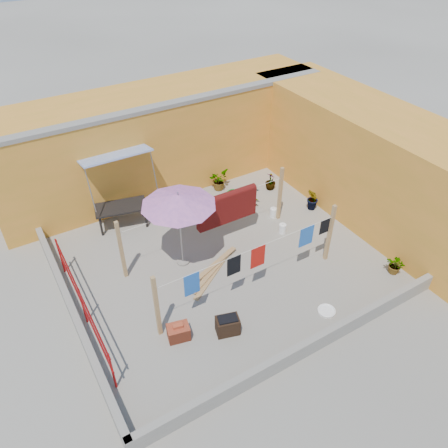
{
  "coord_description": "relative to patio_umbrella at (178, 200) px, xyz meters",
  "views": [
    {
      "loc": [
        -4.56,
        -7.71,
        8.17
      ],
      "look_at": [
        0.24,
        0.3,
        0.98
      ],
      "focal_mm": 35.0,
      "sensor_mm": 36.0,
      "label": 1
    }
  ],
  "objects": [
    {
      "name": "wall_back",
      "position": [
        1.46,
        4.2,
        -0.46
      ],
      "size": [
        11.0,
        3.27,
        3.21
      ],
      "color": "orange",
      "rests_on": "ground"
    },
    {
      "name": "brazier",
      "position": [
        -0.18,
        -2.66,
        -1.83
      ],
      "size": [
        0.61,
        0.49,
        0.48
      ],
      "color": "black",
      "rests_on": "ground"
    },
    {
      "name": "plant_back_a",
      "position": [
        2.72,
        2.71,
        -1.71
      ],
      "size": [
        0.84,
        0.83,
        0.71
      ],
      "primitive_type": "imported",
      "rotation": [
        0.0,
        0.0,
        0.65
      ],
      "color": "#225919",
      "rests_on": "ground"
    },
    {
      "name": "parapet_front",
      "position": [
        0.96,
        -4.07,
        -1.85
      ],
      "size": [
        8.3,
        0.16,
        0.44
      ],
      "primitive_type": "cube",
      "color": "gray",
      "rests_on": "ground"
    },
    {
      "name": "green_hose",
      "position": [
        3.0,
        2.2,
        -2.03
      ],
      "size": [
        0.46,
        0.46,
        0.07
      ],
      "color": "#1B7C28",
      "rests_on": "ground"
    },
    {
      "name": "red_railing",
      "position": [
        -2.89,
        -0.69,
        -1.35
      ],
      "size": [
        0.05,
        4.2,
        1.1
      ],
      "color": "#A61012",
      "rests_on": "ground"
    },
    {
      "name": "brick_stack",
      "position": [
        -1.22,
        -2.22,
        -1.88
      ],
      "size": [
        0.57,
        0.47,
        0.44
      ],
      "color": "#9F3E24",
      "rests_on": "ground"
    },
    {
      "name": "white_basin",
      "position": [
        2.19,
        -3.39,
        -2.03
      ],
      "size": [
        0.44,
        0.44,
        0.08
      ],
      "color": "white",
      "rests_on": "ground"
    },
    {
      "name": "plant_back_b",
      "position": [
        4.23,
        1.79,
        -1.75
      ],
      "size": [
        0.42,
        0.42,
        0.62
      ],
      "primitive_type": "imported",
      "rotation": [
        0.0,
        0.0,
        1.79
      ],
      "color": "#225919",
      "rests_on": "ground"
    },
    {
      "name": "wall_right",
      "position": [
        6.16,
        -0.49,
        -0.47
      ],
      "size": [
        2.4,
        9.0,
        3.2
      ],
      "primitive_type": "cube",
      "color": "orange",
      "rests_on": "ground"
    },
    {
      "name": "lumber_pile",
      "position": [
        0.5,
        -0.76,
        -2.0
      ],
      "size": [
        1.89,
        1.22,
        0.12
      ],
      "color": "tan",
      "rests_on": "ground"
    },
    {
      "name": "clothesline_rig",
      "position": [
        1.49,
        0.06,
        -1.02
      ],
      "size": [
        5.09,
        2.35,
        1.8
      ],
      "color": "tan",
      "rests_on": "ground"
    },
    {
      "name": "outdoor_table",
      "position": [
        -0.8,
        2.44,
        -1.43
      ],
      "size": [
        1.64,
        1.07,
        0.71
      ],
      "color": "black",
      "rests_on": "ground"
    },
    {
      "name": "patio_umbrella",
      "position": [
        0.0,
        0.0,
        0.0
      ],
      "size": [
        2.18,
        2.18,
        2.3
      ],
      "color": "gray",
      "rests_on": "ground"
    },
    {
      "name": "ground",
      "position": [
        0.96,
        -0.49,
        -2.07
      ],
      "size": [
        80.0,
        80.0,
        0.0
      ],
      "primitive_type": "plane",
      "color": "#9E998E",
      "rests_on": "ground"
    },
    {
      "name": "plant_right_b",
      "position": [
        4.66,
        0.12,
        -1.67
      ],
      "size": [
        0.5,
        0.54,
        0.79
      ],
      "primitive_type": "imported",
      "rotation": [
        0.0,
        0.0,
        4.26
      ],
      "color": "#225919",
      "rests_on": "ground"
    },
    {
      "name": "plant_right_a",
      "position": [
        3.14,
        1.24,
        -1.67
      ],
      "size": [
        0.5,
        0.5,
        0.8
      ],
      "primitive_type": "imported",
      "rotation": [
        0.0,
        0.0,
        2.36
      ],
      "color": "#225919",
      "rests_on": "ground"
    },
    {
      "name": "plant_right_c",
      "position": [
        4.66,
        -3.27,
        -1.79
      ],
      "size": [
        0.55,
        0.59,
        0.55
      ],
      "primitive_type": "imported",
      "rotation": [
        0.0,
        0.0,
        5.0
      ],
      "color": "#225919",
      "rests_on": "ground"
    },
    {
      "name": "parapet_left",
      "position": [
        -3.12,
        -0.49,
        -1.85
      ],
      "size": [
        0.16,
        7.3,
        0.44
      ],
      "primitive_type": "cube",
      "color": "gray",
      "rests_on": "ground"
    },
    {
      "name": "water_jug_b",
      "position": [
        3.39,
        0.46,
        -1.92
      ],
      "size": [
        0.22,
        0.22,
        0.34
      ],
      "color": "white",
      "rests_on": "ground"
    },
    {
      "name": "water_jug_a",
      "position": [
        3.14,
        -0.34,
        -1.92
      ],
      "size": [
        0.21,
        0.21,
        0.34
      ],
      "color": "white",
      "rests_on": "ground"
    }
  ]
}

